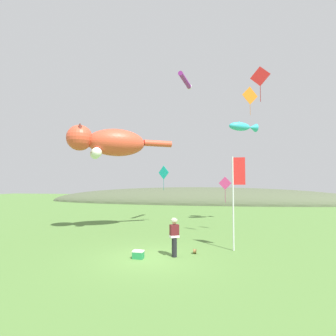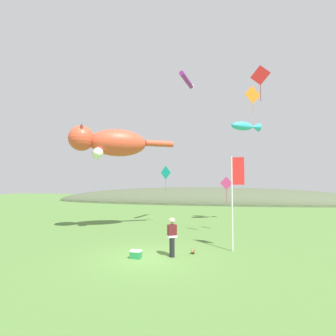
% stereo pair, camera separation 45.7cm
% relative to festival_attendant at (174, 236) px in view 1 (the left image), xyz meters
% --- Properties ---
extents(ground_plane, '(120.00, 120.00, 0.00)m').
position_rel_festival_attendant_xyz_m(ground_plane, '(-0.99, -0.39, -0.95)').
color(ground_plane, '#517A38').
extents(distant_hill_ridge, '(55.89, 13.81, 5.23)m').
position_rel_festival_attendant_xyz_m(distant_hill_ridge, '(-2.03, 33.33, -0.95)').
color(distant_hill_ridge, '#4C563D').
rests_on(distant_hill_ridge, ground).
extents(festival_attendant, '(0.49, 0.44, 1.77)m').
position_rel_festival_attendant_xyz_m(festival_attendant, '(0.00, 0.00, 0.00)').
color(festival_attendant, black).
rests_on(festival_attendant, ground).
extents(kite_spool, '(0.14, 0.24, 0.24)m').
position_rel_festival_attendant_xyz_m(kite_spool, '(0.88, 0.72, -0.84)').
color(kite_spool, olive).
rests_on(kite_spool, ground).
extents(picnic_cooler, '(0.51, 0.36, 0.36)m').
position_rel_festival_attendant_xyz_m(picnic_cooler, '(-1.56, -0.57, -0.77)').
color(picnic_cooler, '#268C4C').
rests_on(picnic_cooler, ground).
extents(festival_banner_pole, '(0.66, 0.08, 4.78)m').
position_rel_festival_attendant_xyz_m(festival_banner_pole, '(2.91, 1.65, 2.17)').
color(festival_banner_pole, silver).
rests_on(festival_banner_pole, ground).
extents(kite_giant_cat, '(6.89, 4.71, 2.36)m').
position_rel_festival_attendant_xyz_m(kite_giant_cat, '(-5.76, 5.62, 5.41)').
color(kite_giant_cat, '#E04C33').
extents(kite_fish_windsock, '(2.68, 2.03, 0.83)m').
position_rel_festival_attendant_xyz_m(kite_fish_windsock, '(4.10, 10.54, 7.20)').
color(kite_fish_windsock, '#33B2CC').
extents(kite_tube_streamer, '(0.75, 3.00, 0.44)m').
position_rel_festival_attendant_xyz_m(kite_tube_streamer, '(-0.48, 8.25, 10.63)').
color(kite_tube_streamer, '#8C268C').
extents(kite_diamond_orange, '(1.32, 0.76, 2.41)m').
position_rel_festival_attendant_xyz_m(kite_diamond_orange, '(4.70, 10.10, 9.68)').
color(kite_diamond_orange, orange).
extents(kite_diamond_pink, '(0.89, 0.28, 1.83)m').
position_rel_festival_attendant_xyz_m(kite_diamond_pink, '(2.51, 6.83, 2.41)').
color(kite_diamond_pink, '#E53F8C').
extents(kite_diamond_red, '(1.06, 0.51, 2.06)m').
position_rel_festival_attendant_xyz_m(kite_diamond_red, '(4.44, 3.19, 8.52)').
color(kite_diamond_red, red).
extents(kite_diamond_teal, '(1.02, 0.64, 2.09)m').
position_rel_festival_attendant_xyz_m(kite_diamond_teal, '(-2.51, 9.59, 3.31)').
color(kite_diamond_teal, '#19BFBF').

